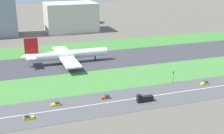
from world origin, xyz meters
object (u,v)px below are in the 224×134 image
object	(u,v)px
car_4	(205,83)
truck_1	(145,99)
hangar_building	(71,17)
car_1	(106,97)
airliner	(66,55)
car_0	(56,104)
car_3	(28,117)
traffic_light	(173,76)
fuel_tank_west	(86,17)

from	to	relation	value
car_4	truck_1	distance (m)	44.37
hangar_building	car_1	bearing A→B (deg)	-96.60
airliner	car_1	xyz separation A→B (m)	(6.95, -68.00, -5.31)
car_1	hangar_building	distance (m)	183.76
car_4	car_1	xyz separation A→B (m)	(-60.45, 0.00, 0.00)
car_4	car_0	distance (m)	86.06
car_3	hangar_building	size ratio (longest dim) A/B	0.08
airliner	car_4	xyz separation A→B (m)	(67.40, -68.00, -5.31)
car_3	hangar_building	world-z (taller)	hangar_building
car_4	car_1	distance (m)	60.45
car_3	hangar_building	distance (m)	201.85
traffic_light	fuel_tank_west	xyz separation A→B (m)	(5.63, 219.01, 3.06)
car_0	fuel_tank_west	xyz separation A→B (m)	(75.24, 227.00, 6.43)
fuel_tank_west	car_3	bearing A→B (deg)	-110.63
car_0	hangar_building	size ratio (longest dim) A/B	0.08
car_1	truck_1	xyz separation A→B (m)	(17.23, -10.00, 0.75)
car_3	fuel_tank_west	bearing A→B (deg)	-110.63
car_4	hangar_building	xyz separation A→B (m)	(-39.39, 182.00, 14.15)
car_0	traffic_light	size ratio (longest dim) A/B	0.61
truck_1	car_0	xyz separation A→B (m)	(-42.84, 10.00, -0.75)
car_3	car_1	world-z (taller)	same
hangar_building	fuel_tank_west	bearing A→B (deg)	57.58
traffic_light	fuel_tank_west	bearing A→B (deg)	88.53
truck_1	car_0	distance (m)	44.00
hangar_building	fuel_tank_west	size ratio (longest dim) A/B	2.03
airliner	traffic_light	xyz separation A→B (m)	(50.96, -60.01, -1.94)
car_1	truck_1	distance (m)	19.93
car_1	fuel_tank_west	distance (m)	232.45
car_0	hangar_building	xyz separation A→B (m)	(46.67, 182.00, 14.15)
car_4	car_0	xyz separation A→B (m)	(-86.06, 0.00, 0.00)
car_1	airliner	bearing A→B (deg)	95.84
car_4	car_0	world-z (taller)	same
airliner	traffic_light	world-z (taller)	airliner
car_4	hangar_building	world-z (taller)	hangar_building
car_3	fuel_tank_west	size ratio (longest dim) A/B	0.17
car_0	car_1	bearing A→B (deg)	0.00
airliner	car_1	size ratio (longest dim) A/B	14.77
airliner	hangar_building	distance (m)	117.72
car_3	traffic_light	distance (m)	85.58
car_0	hangar_building	distance (m)	188.42
traffic_light	hangar_building	world-z (taller)	hangar_building
car_1	hangar_building	world-z (taller)	hangar_building
car_1	car_0	bearing A→B (deg)	180.00
car_4	fuel_tank_west	size ratio (longest dim) A/B	0.17
airliner	fuel_tank_west	distance (m)	168.77
traffic_light	airliner	bearing A→B (deg)	130.34
car_1	fuel_tank_west	size ratio (longest dim) A/B	0.17
airliner	car_4	world-z (taller)	airliner
truck_1	car_0	size ratio (longest dim) A/B	1.91
airliner	hangar_building	world-z (taller)	hangar_building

